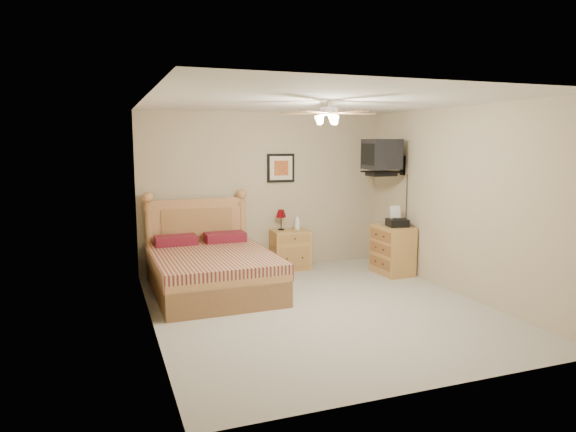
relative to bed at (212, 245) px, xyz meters
name	(u,v)px	position (x,y,z in m)	size (l,w,h in m)	color
floor	(320,308)	(1.10, -1.12, -0.66)	(4.50, 4.50, 0.00)	#A7A297
ceiling	(322,102)	(1.10, -1.12, 1.84)	(4.00, 4.50, 0.04)	white
wall_back	(265,191)	(1.10, 1.13, 0.59)	(4.00, 0.04, 2.50)	tan
wall_front	(436,241)	(1.10, -3.37, 0.59)	(4.00, 0.04, 2.50)	tan
wall_left	(150,216)	(-0.90, -1.12, 0.59)	(0.04, 4.50, 2.50)	tan
wall_right	(458,201)	(3.10, -1.12, 0.59)	(0.04, 4.50, 2.50)	tan
bed	(212,245)	(0.00, 0.00, 0.00)	(1.54, 2.02, 1.31)	#AE714B
nightstand	(290,250)	(1.45, 0.88, -0.34)	(0.58, 0.44, 0.63)	#BD8B43
table_lamp	(281,220)	(1.33, 0.97, 0.14)	(0.18, 0.18, 0.33)	#5F0309
lotion_bottle	(297,222)	(1.58, 0.89, 0.10)	(0.09, 0.10, 0.25)	white
framed_picture	(281,168)	(1.37, 1.11, 0.96)	(0.46, 0.04, 0.46)	black
dresser	(393,250)	(2.83, 0.04, -0.28)	(0.44, 0.64, 0.76)	tan
fax_machine	(397,217)	(2.86, -0.03, 0.25)	(0.29, 0.31, 0.31)	black
magazine_lower	(382,223)	(2.76, 0.27, 0.11)	(0.17, 0.23, 0.02)	#B7A993
magazine_upper	(383,222)	(2.78, 0.27, 0.13)	(0.20, 0.28, 0.02)	tan
wall_tv	(390,157)	(2.85, 0.22, 1.15)	(0.56, 0.46, 0.58)	black
ceiling_fan	(329,113)	(1.10, -1.32, 1.70)	(1.14, 1.14, 0.28)	silver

